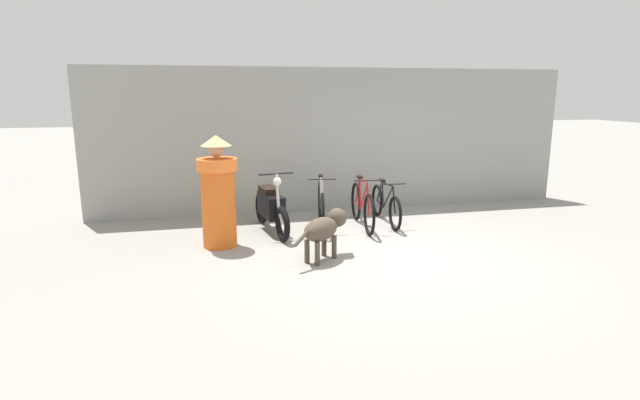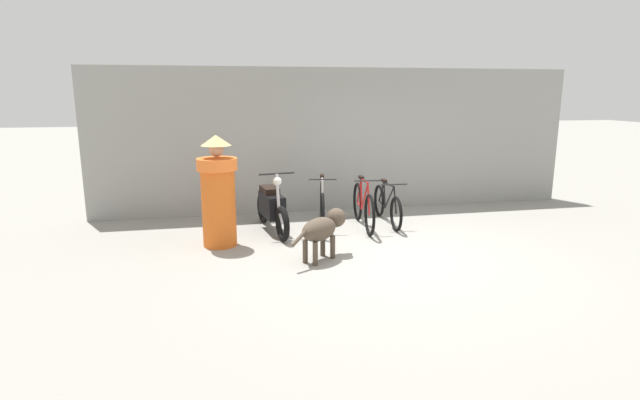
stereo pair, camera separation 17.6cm
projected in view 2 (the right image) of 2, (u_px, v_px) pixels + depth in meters
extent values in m
plane|color=gray|center=(388.00, 253.00, 7.32)|extent=(60.00, 60.00, 0.00)
cube|color=gray|center=(340.00, 140.00, 9.85)|extent=(9.57, 0.20, 2.78)
torus|color=black|center=(323.00, 214.00, 8.22)|extent=(0.18, 0.70, 0.70)
torus|color=black|center=(322.00, 200.00, 9.27)|extent=(0.18, 0.70, 0.70)
cylinder|color=beige|center=(322.00, 195.00, 8.58)|extent=(0.13, 0.53, 0.58)
cylinder|color=beige|center=(322.00, 193.00, 8.88)|extent=(0.05, 0.14, 0.53)
cylinder|color=beige|center=(322.00, 180.00, 8.57)|extent=(0.14, 0.62, 0.06)
cylinder|color=beige|center=(322.00, 204.00, 9.08)|extent=(0.10, 0.41, 0.08)
cylinder|color=beige|center=(322.00, 189.00, 9.08)|extent=(0.09, 0.32, 0.49)
cylinder|color=beige|center=(323.00, 198.00, 8.24)|extent=(0.06, 0.19, 0.52)
cube|color=black|center=(322.00, 176.00, 8.88)|extent=(0.10, 0.19, 0.05)
cylinder|color=black|center=(323.00, 179.00, 8.26)|extent=(0.46, 0.11, 0.02)
torus|color=black|center=(370.00, 215.00, 8.15)|extent=(0.11, 0.70, 0.70)
torus|color=black|center=(358.00, 201.00, 9.16)|extent=(0.11, 0.70, 0.70)
cylinder|color=red|center=(365.00, 197.00, 8.49)|extent=(0.07, 0.52, 0.57)
cylinder|color=red|center=(361.00, 194.00, 8.79)|extent=(0.04, 0.13, 0.53)
cylinder|color=red|center=(364.00, 181.00, 8.49)|extent=(0.08, 0.60, 0.06)
cylinder|color=red|center=(360.00, 205.00, 8.98)|extent=(0.06, 0.40, 0.08)
cylinder|color=red|center=(359.00, 190.00, 8.97)|extent=(0.06, 0.31, 0.48)
cylinder|color=red|center=(369.00, 199.00, 8.17)|extent=(0.04, 0.19, 0.51)
cube|color=black|center=(361.00, 177.00, 8.78)|extent=(0.09, 0.19, 0.05)
cylinder|color=black|center=(368.00, 181.00, 8.18)|extent=(0.46, 0.07, 0.02)
torus|color=black|center=(396.00, 214.00, 8.42)|extent=(0.08, 0.60, 0.60)
torus|color=black|center=(379.00, 201.00, 9.45)|extent=(0.08, 0.60, 0.60)
cylinder|color=black|center=(389.00, 198.00, 8.78)|extent=(0.05, 0.53, 0.50)
cylinder|color=black|center=(384.00, 195.00, 9.08)|extent=(0.03, 0.14, 0.46)
cylinder|color=black|center=(389.00, 184.00, 8.78)|extent=(0.06, 0.62, 0.06)
cylinder|color=black|center=(382.00, 204.00, 9.27)|extent=(0.05, 0.40, 0.07)
cylinder|color=black|center=(382.00, 192.00, 9.27)|extent=(0.04, 0.32, 0.42)
cylinder|color=black|center=(395.00, 200.00, 8.45)|extent=(0.04, 0.19, 0.45)
cube|color=black|center=(384.00, 181.00, 9.08)|extent=(0.08, 0.18, 0.05)
cylinder|color=black|center=(394.00, 185.00, 8.48)|extent=(0.46, 0.05, 0.02)
torus|color=black|center=(282.00, 224.00, 7.86)|extent=(0.18, 0.57, 0.56)
torus|color=black|center=(263.00, 207.00, 8.99)|extent=(0.18, 0.57, 0.56)
cube|color=black|center=(272.00, 205.00, 8.39)|extent=(0.40, 0.79, 0.38)
cube|color=black|center=(269.00, 190.00, 8.46)|extent=(0.31, 0.52, 0.10)
cylinder|color=silver|center=(278.00, 192.00, 7.98)|extent=(0.07, 0.15, 0.60)
cylinder|color=silver|center=(281.00, 217.00, 7.93)|extent=(0.07, 0.22, 0.20)
cylinder|color=black|center=(277.00, 174.00, 7.95)|extent=(0.58, 0.12, 0.03)
sphere|color=silver|center=(277.00, 181.00, 7.95)|extent=(0.16, 0.16, 0.14)
ellipsoid|color=#4C3F33|center=(319.00, 229.00, 6.91)|extent=(0.69, 0.65, 0.33)
cylinder|color=#4C3F33|center=(323.00, 245.00, 7.18)|extent=(0.10, 0.10, 0.33)
cylinder|color=#4C3F33|center=(333.00, 247.00, 7.07)|extent=(0.10, 0.10, 0.33)
cylinder|color=#4C3F33|center=(305.00, 251.00, 6.88)|extent=(0.10, 0.10, 0.33)
cylinder|color=#4C3F33|center=(315.00, 254.00, 6.77)|extent=(0.10, 0.10, 0.33)
sphere|color=#4C3F33|center=(336.00, 218.00, 7.19)|extent=(0.39, 0.39, 0.28)
ellipsoid|color=#4C3F33|center=(341.00, 217.00, 7.29)|extent=(0.19, 0.18, 0.11)
cylinder|color=#4C3F33|center=(299.00, 238.00, 6.59)|extent=(0.25, 0.22, 0.18)
cylinder|color=orange|center=(219.00, 203.00, 7.56)|extent=(0.65, 0.65, 1.35)
cylinder|color=orange|center=(217.00, 164.00, 7.44)|extent=(0.77, 0.77, 0.18)
sphere|color=tan|center=(216.00, 150.00, 7.39)|extent=(0.27, 0.27, 0.21)
cone|color=tan|center=(216.00, 140.00, 7.36)|extent=(0.58, 0.58, 0.16)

